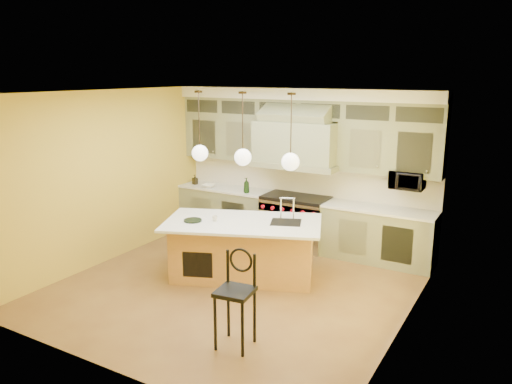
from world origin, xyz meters
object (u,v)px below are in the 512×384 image
Objects in this scene: kitchen_island at (244,248)px; counter_stool at (236,293)px; range at (296,221)px; microwave at (407,180)px.

kitchen_island is 2.08m from counter_stool.
range is at bearing 64.91° from kitchen_island.
microwave is (2.05, 1.80, 0.98)m from kitchen_island.
range is 2.18m from microwave.
kitchen_island is (-0.10, -1.69, -0.01)m from range.
microwave is at bearing 3.12° from range.
range is 1.70m from kitchen_island.
range is at bearing -176.88° from microwave.
range is 3.63m from counter_stool.
microwave reaches higher than range.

